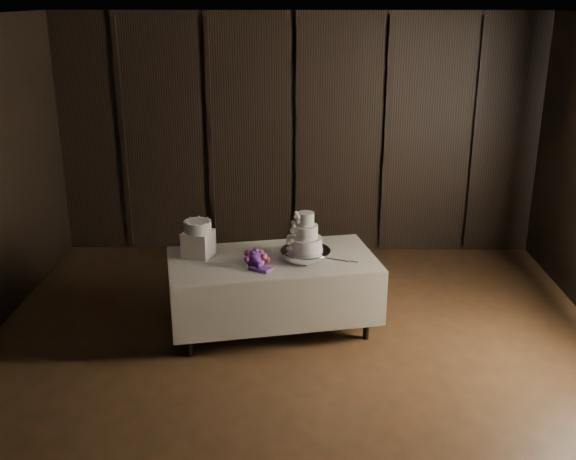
{
  "coord_description": "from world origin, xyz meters",
  "views": [
    {
      "loc": [
        0.01,
        -4.83,
        3.16
      ],
      "look_at": [
        -0.09,
        1.22,
        1.05
      ],
      "focal_mm": 42.0,
      "sensor_mm": 36.0,
      "label": 1
    }
  ],
  "objects_px": {
    "cake_stand": "(306,254)",
    "wedding_cake": "(303,236)",
    "display_table": "(273,291)",
    "bouquet": "(256,259)",
    "box_pedestal": "(198,244)",
    "small_cake": "(198,226)"
  },
  "relations": [
    {
      "from": "wedding_cake",
      "to": "small_cake",
      "type": "height_order",
      "value": "wedding_cake"
    },
    {
      "from": "cake_stand",
      "to": "bouquet",
      "type": "distance_m",
      "value": 0.5
    },
    {
      "from": "wedding_cake",
      "to": "display_table",
      "type": "bearing_deg",
      "value": 161.96
    },
    {
      "from": "wedding_cake",
      "to": "box_pedestal",
      "type": "distance_m",
      "value": 1.02
    },
    {
      "from": "display_table",
      "to": "bouquet",
      "type": "bearing_deg",
      "value": -141.35
    },
    {
      "from": "cake_stand",
      "to": "wedding_cake",
      "type": "bearing_deg",
      "value": -150.26
    },
    {
      "from": "bouquet",
      "to": "box_pedestal",
      "type": "relative_size",
      "value": 1.58
    },
    {
      "from": "small_cake",
      "to": "bouquet",
      "type": "bearing_deg",
      "value": -23.14
    },
    {
      "from": "wedding_cake",
      "to": "box_pedestal",
      "type": "relative_size",
      "value": 1.46
    },
    {
      "from": "display_table",
      "to": "cake_stand",
      "type": "relative_size",
      "value": 4.47
    },
    {
      "from": "box_pedestal",
      "to": "small_cake",
      "type": "relative_size",
      "value": 0.98
    },
    {
      "from": "box_pedestal",
      "to": "bouquet",
      "type": "bearing_deg",
      "value": -23.14
    },
    {
      "from": "display_table",
      "to": "small_cake",
      "type": "distance_m",
      "value": 0.97
    },
    {
      "from": "cake_stand",
      "to": "box_pedestal",
      "type": "bearing_deg",
      "value": 176.24
    },
    {
      "from": "cake_stand",
      "to": "wedding_cake",
      "type": "xyz_separation_m",
      "value": [
        -0.03,
        -0.02,
        0.19
      ]
    },
    {
      "from": "display_table",
      "to": "bouquet",
      "type": "distance_m",
      "value": 0.48
    },
    {
      "from": "bouquet",
      "to": "small_cake",
      "type": "bearing_deg",
      "value": 156.86
    },
    {
      "from": "wedding_cake",
      "to": "small_cake",
      "type": "xyz_separation_m",
      "value": [
        -1.01,
        0.08,
        0.06
      ]
    },
    {
      "from": "small_cake",
      "to": "cake_stand",
      "type": "bearing_deg",
      "value": -3.76
    },
    {
      "from": "cake_stand",
      "to": "wedding_cake",
      "type": "distance_m",
      "value": 0.2
    },
    {
      "from": "cake_stand",
      "to": "small_cake",
      "type": "xyz_separation_m",
      "value": [
        -1.04,
        0.07,
        0.26
      ]
    },
    {
      "from": "bouquet",
      "to": "cake_stand",
      "type": "bearing_deg",
      "value": 20.43
    }
  ]
}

